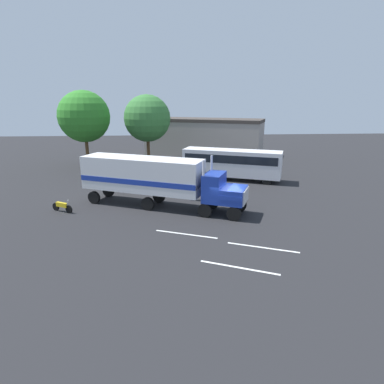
{
  "coord_description": "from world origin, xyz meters",
  "views": [
    {
      "loc": [
        -4.29,
        -23.43,
        8.81
      ],
      "look_at": [
        -2.44,
        1.29,
        1.6
      ],
      "focal_mm": 29.71,
      "sensor_mm": 36.0,
      "label": 1
    }
  ],
  "objects": [
    {
      "name": "parked_car",
      "position": [
        -11.57,
        13.12,
        0.81
      ],
      "size": [
        4.59,
        4.09,
        1.57
      ],
      "color": "black",
      "rests_on": "ground_plane"
    },
    {
      "name": "lane_stripe_mid",
      "position": [
        1.42,
        -5.89,
        0.01
      ],
      "size": [
        4.12,
        1.84,
        0.01
      ],
      "primitive_type": "cube",
      "rotation": [
        0.0,
        0.0,
        -0.4
      ],
      "color": "silver",
      "rests_on": "ground_plane"
    },
    {
      "name": "semi_truck",
      "position": [
        -5.54,
        2.65,
        2.52
      ],
      "size": [
        13.95,
        8.04,
        4.5
      ],
      "color": "#193399",
      "rests_on": "ground_plane"
    },
    {
      "name": "parked_bus",
      "position": [
        2.85,
        11.64,
        2.07
      ],
      "size": [
        11.14,
        6.56,
        3.4
      ],
      "color": "silver",
      "rests_on": "ground_plane"
    },
    {
      "name": "tree_left",
      "position": [
        -7.08,
        21.26,
        6.37
      ],
      "size": [
        6.34,
        6.34,
        9.55
      ],
      "color": "brown",
      "rests_on": "ground_plane"
    },
    {
      "name": "motorcycle",
      "position": [
        -13.02,
        1.76,
        0.48
      ],
      "size": [
        1.88,
        1.13,
        1.12
      ],
      "color": "black",
      "rests_on": "ground_plane"
    },
    {
      "name": "building_backdrop",
      "position": [
        1.54,
        29.1,
        3.17
      ],
      "size": [
        19.86,
        13.23,
        5.9
      ],
      "color": "#9E938C",
      "rests_on": "ground_plane"
    },
    {
      "name": "person_bystander",
      "position": [
        -2.21,
        4.11,
        0.89
      ],
      "size": [
        0.34,
        0.46,
        1.63
      ],
      "color": "#2D3347",
      "rests_on": "ground_plane"
    },
    {
      "name": "lane_stripe_far",
      "position": [
        -0.57,
        -8.2,
        0.01
      ],
      "size": [
        4.07,
        1.96,
        0.01
      ],
      "primitive_type": "cube",
      "rotation": [
        0.0,
        0.0,
        -0.43
      ],
      "color": "silver",
      "rests_on": "ground_plane"
    },
    {
      "name": "ground_plane",
      "position": [
        0.0,
        0.0,
        0.0
      ],
      "size": [
        120.0,
        120.0,
        0.0
      ],
      "primitive_type": "plane",
      "color": "#232326"
    },
    {
      "name": "lane_stripe_near",
      "position": [
        -3.21,
        -3.5,
        0.01
      ],
      "size": [
        4.14,
        1.79,
        0.01
      ],
      "primitive_type": "cube",
      "rotation": [
        0.0,
        0.0,
        -0.38
      ],
      "color": "silver",
      "rests_on": "ground_plane"
    },
    {
      "name": "tree_center",
      "position": [
        -15.26,
        20.32,
        6.69
      ],
      "size": [
        6.72,
        6.72,
        10.07
      ],
      "color": "brown",
      "rests_on": "ground_plane"
    }
  ]
}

